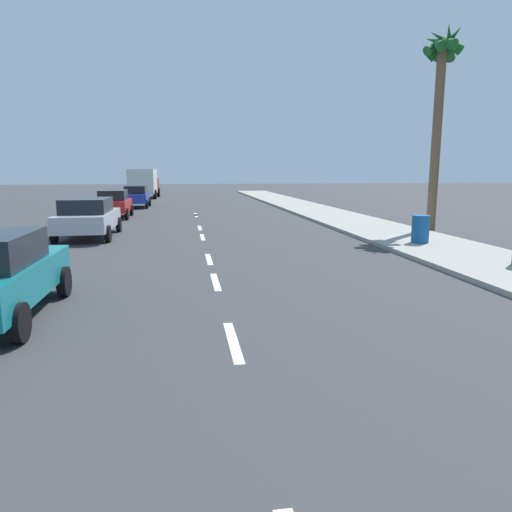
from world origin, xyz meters
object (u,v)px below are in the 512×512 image
object	(u,v)px
parked_car_silver	(88,216)
parked_car_blue	(136,196)
parked_car_red	(114,203)
palm_tree_far	(441,78)
trash_bin_far	(420,229)
delivery_truck	(144,183)

from	to	relation	value
parked_car_silver	parked_car_blue	bearing A→B (deg)	88.43
parked_car_red	palm_tree_far	world-z (taller)	palm_tree_far
parked_car_blue	trash_bin_far	size ratio (longest dim) A/B	4.07
palm_tree_far	parked_car_red	bearing A→B (deg)	149.37
parked_car_blue	trash_bin_far	distance (m)	23.06
parked_car_silver	trash_bin_far	bearing A→B (deg)	-19.46
delivery_truck	trash_bin_far	size ratio (longest dim) A/B	6.53
parked_car_blue	trash_bin_far	xyz separation A→B (m)	(11.60, -19.93, -0.21)
parked_car_silver	delivery_truck	distance (m)	27.77
palm_tree_far	parked_car_silver	bearing A→B (deg)	177.65
parked_car_red	parked_car_blue	distance (m)	7.75
parked_car_red	palm_tree_far	xyz separation A→B (m)	(14.51, -8.60, 5.57)
parked_car_blue	delivery_truck	distance (m)	12.05
delivery_truck	trash_bin_far	world-z (taller)	delivery_truck
trash_bin_far	palm_tree_far	bearing A→B (deg)	56.11
delivery_truck	trash_bin_far	distance (m)	34.15
palm_tree_far	trash_bin_far	distance (m)	7.23
palm_tree_far	delivery_truck	bearing A→B (deg)	116.97
parked_car_blue	trash_bin_far	world-z (taller)	parked_car_blue
parked_car_silver	delivery_truck	xyz separation A→B (m)	(-0.03, 27.77, 0.66)
parked_car_silver	palm_tree_far	distance (m)	15.45
parked_car_silver	delivery_truck	world-z (taller)	delivery_truck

